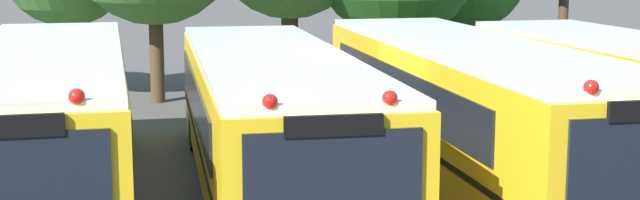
% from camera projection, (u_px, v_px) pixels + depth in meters
% --- Properties ---
extents(ground_plane, '(160.00, 160.00, 0.00)m').
position_uv_depth(ground_plane, '(367.00, 187.00, 15.87)').
color(ground_plane, '#514F4C').
extents(school_bus_0, '(2.81, 11.18, 2.69)m').
position_uv_depth(school_bus_0, '(47.00, 118.00, 14.74)').
color(school_bus_0, yellow).
rests_on(school_bus_0, ground_plane).
extents(school_bus_1, '(2.77, 10.96, 2.58)m').
position_uv_depth(school_bus_1, '(271.00, 116.00, 15.29)').
color(school_bus_1, yellow).
rests_on(school_bus_1, ground_plane).
extents(school_bus_2, '(2.59, 11.40, 2.70)m').
position_uv_depth(school_bus_2, '(471.00, 107.00, 15.78)').
color(school_bus_2, yellow).
rests_on(school_bus_2, ground_plane).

